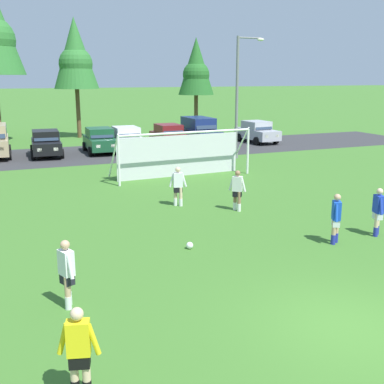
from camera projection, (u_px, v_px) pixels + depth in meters
The scene contains 19 objects.
ground_plane at pixel (145, 185), 23.86m from camera, with size 400.00×400.00×0.00m, color #3D7028.
parking_lot_strip at pixel (99, 154), 33.58m from camera, with size 52.00×8.40×0.01m, color #333335.
soccer_ball at pixel (190, 245), 15.08m from camera, with size 0.22×0.22×0.22m.
soccer_goal at pixel (181, 153), 25.62m from camera, with size 7.51×2.33×2.57m.
referee at pixel (79, 353), 7.95m from camera, with size 0.70×0.36×1.64m.
player_striker_near at pixel (336, 219), 15.41m from camera, with size 0.50×0.64×1.64m.
player_midfield_center at pixel (378, 212), 16.18m from camera, with size 0.36×0.70×1.64m.
player_defender_far at pixel (178, 186), 19.91m from camera, with size 0.72×0.32×1.64m.
player_winger_left at pixel (67, 274), 11.13m from camera, with size 0.36×0.74×1.64m.
player_winger_right at pixel (237, 191), 19.20m from camera, with size 0.56×0.61×1.64m.
parked_car_slot_center_left at pixel (46, 143), 32.31m from camera, with size 2.23×4.30×1.72m.
parked_car_slot_center at pixel (100, 140), 33.80m from camera, with size 2.14×4.25×1.72m.
parked_car_slot_center_right at pixel (127, 139), 34.54m from camera, with size 2.11×4.24×1.72m.
parked_car_slot_right at pixel (169, 136), 36.33m from camera, with size 2.07×4.22×1.72m.
parked_car_slot_far_right at pixel (199, 131), 37.19m from camera, with size 2.17×4.61×2.16m.
parked_car_slot_end at pixel (257, 132), 38.94m from camera, with size 2.23×4.30×1.72m.
tree_center_back at pixel (75, 56), 40.72m from camera, with size 3.77×3.77×10.06m.
tree_mid_right at pixel (196, 68), 43.54m from camera, with size 3.23×3.23×8.61m.
street_lamp at pixel (239, 96), 30.88m from camera, with size 2.00×0.32×7.68m.
Camera 1 is at (-6.69, -7.41, 5.27)m, focal length 45.24 mm.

